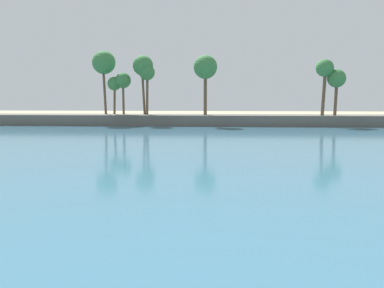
{
  "coord_description": "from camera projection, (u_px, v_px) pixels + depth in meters",
  "views": [
    {
      "loc": [
        0.29,
        -0.98,
        5.08
      ],
      "look_at": [
        -0.7,
        14.55,
        3.24
      ],
      "focal_mm": 38.96,
      "sensor_mm": 36.0,
      "label": 1
    }
  ],
  "objects": [
    {
      "name": "sea",
      "position": [
        216.0,
        131.0,
        58.56
      ],
      "size": [
        220.0,
        101.36,
        0.06
      ],
      "primitive_type": "cube",
      "color": "#386B84",
      "rests_on": "ground"
    },
    {
      "name": "palm_headland",
      "position": [
        222.0,
        108.0,
        68.76
      ],
      "size": [
        97.19,
        6.0,
        12.44
      ],
      "color": "#605B54",
      "rests_on": "ground"
    }
  ]
}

